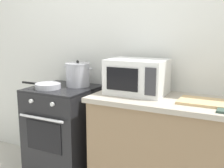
% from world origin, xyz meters
% --- Properties ---
extents(back_wall, '(4.40, 0.10, 2.50)m').
position_xyz_m(back_wall, '(0.30, 0.97, 1.25)').
color(back_wall, silver).
rests_on(back_wall, ground_plane).
extents(lower_cabinet_right, '(1.64, 0.56, 0.88)m').
position_xyz_m(lower_cabinet_right, '(0.90, 0.62, 0.44)').
color(lower_cabinet_right, '#8C7051').
rests_on(lower_cabinet_right, ground_plane).
extents(countertop_right, '(1.70, 0.60, 0.04)m').
position_xyz_m(countertop_right, '(0.90, 0.62, 0.90)').
color(countertop_right, '#ADA393').
rests_on(countertop_right, lower_cabinet_right).
extents(stove, '(0.60, 0.64, 0.92)m').
position_xyz_m(stove, '(-0.35, 0.60, 0.46)').
color(stove, black).
rests_on(stove, ground_plane).
extents(stock_pot, '(0.32, 0.24, 0.26)m').
position_xyz_m(stock_pot, '(-0.25, 0.72, 1.04)').
color(stock_pot, '#B7B7C2').
rests_on(stock_pot, stove).
extents(frying_pan, '(0.44, 0.24, 0.05)m').
position_xyz_m(frying_pan, '(-0.44, 0.49, 0.95)').
color(frying_pan, '#B7B7C2').
rests_on(frying_pan, stove).
extents(microwave, '(0.50, 0.37, 0.30)m').
position_xyz_m(microwave, '(0.39, 0.68, 1.07)').
color(microwave, white).
rests_on(microwave, countertop_right).
extents(cutting_board, '(0.36, 0.26, 0.02)m').
position_xyz_m(cutting_board, '(0.97, 0.60, 0.93)').
color(cutting_board, tan).
rests_on(cutting_board, countertop_right).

